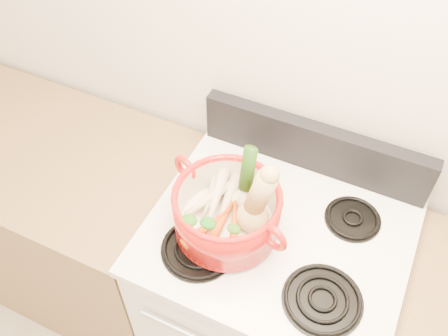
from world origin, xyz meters
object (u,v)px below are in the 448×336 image
at_px(dutch_oven, 227,212).
at_px(stove_body, 268,305).
at_px(leek, 245,184).
at_px(squash, 254,200).

bearing_deg(dutch_oven, stove_body, 42.45).
height_order(dutch_oven, leek, leek).
xyz_separation_m(stove_body, dutch_oven, (-0.14, -0.06, 0.58)).
height_order(squash, leek, leek).
height_order(stove_body, leek, leek).
distance_m(dutch_oven, squash, 0.11).
bearing_deg(dutch_oven, leek, 78.06).
relative_size(dutch_oven, leek, 1.18).
relative_size(stove_body, leek, 3.50).
distance_m(dutch_oven, leek, 0.11).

